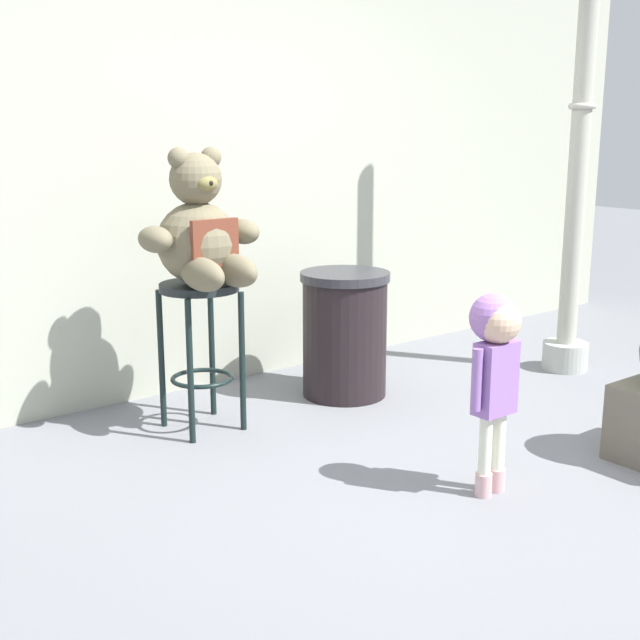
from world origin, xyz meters
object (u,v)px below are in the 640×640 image
(teddy_bear, at_px, (201,235))
(lamppost, at_px, (576,192))
(trash_bin, at_px, (345,334))
(child_walking, at_px, (495,351))
(bar_stool_with_teddy, at_px, (200,325))

(teddy_bear, xyz_separation_m, lamppost, (2.43, -0.47, 0.13))
(lamppost, bearing_deg, trash_bin, 161.91)
(child_walking, relative_size, lamppost, 0.30)
(teddy_bear, distance_m, trash_bin, 1.15)
(lamppost, bearing_deg, child_walking, -152.67)
(child_walking, bearing_deg, trash_bin, 159.64)
(lamppost, bearing_deg, bar_stool_with_teddy, 168.19)
(child_walking, bearing_deg, lamppost, 111.59)
(bar_stool_with_teddy, height_order, lamppost, lamppost)
(teddy_bear, relative_size, child_walking, 0.77)
(bar_stool_with_teddy, bearing_deg, lamppost, -11.81)
(child_walking, distance_m, trash_bin, 1.52)
(bar_stool_with_teddy, distance_m, lamppost, 2.55)
(trash_bin, xyz_separation_m, lamppost, (1.48, -0.48, 0.78))
(trash_bin, relative_size, lamppost, 0.25)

